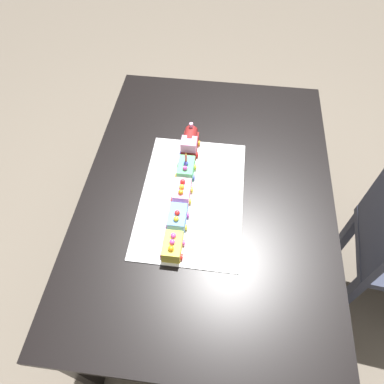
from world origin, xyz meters
name	(u,v)px	position (x,y,z in m)	size (l,w,h in m)	color
ground_plane	(203,265)	(0.00, 0.00, 0.00)	(8.00, 8.00, 0.00)	#6B6054
dining_table	(207,205)	(0.00, 0.00, 0.63)	(1.40, 1.00, 0.74)	black
cake_board	(192,197)	(0.04, -0.06, 0.74)	(0.60, 0.40, 0.00)	silver
cake_locomotive	(190,143)	(-0.20, -0.10, 0.79)	(0.14, 0.08, 0.12)	maroon
cake_car_flatbed_mint_green	(186,169)	(-0.07, -0.10, 0.77)	(0.10, 0.08, 0.07)	#59CC7A
cake_car_hopper_bubblegum	(182,192)	(0.05, -0.10, 0.77)	(0.10, 0.08, 0.07)	pink
cake_car_caboose_sky_blue	(177,218)	(0.16, -0.10, 0.77)	(0.10, 0.08, 0.07)	#669EEA
cake_car_gondola_lemon	(173,246)	(0.28, -0.10, 0.77)	(0.10, 0.08, 0.07)	#F4E04C
birthday_candle	(186,157)	(-0.08, -0.10, 0.84)	(0.01, 0.01, 0.05)	#F24C59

